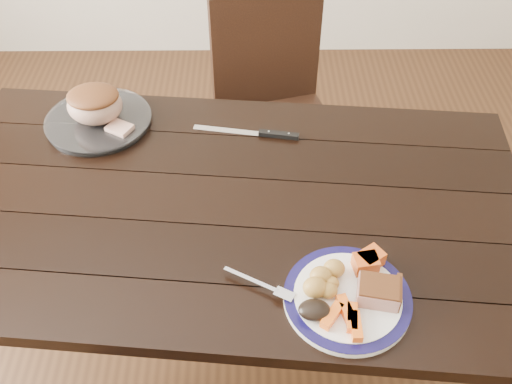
{
  "coord_description": "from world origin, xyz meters",
  "views": [
    {
      "loc": [
        0.07,
        -1.05,
        1.83
      ],
      "look_at": [
        0.08,
        -0.02,
        0.8
      ],
      "focal_mm": 40.0,
      "sensor_mm": 36.0,
      "label": 1
    }
  ],
  "objects_px": {
    "pork_slice": "(378,292)",
    "roast_joint": "(95,105)",
    "dinner_plate": "(347,299)",
    "serving_platter": "(99,122)",
    "carving_knife": "(266,134)",
    "dining_table": "(227,224)",
    "chair_far": "(274,104)",
    "fork": "(264,286)"
  },
  "relations": [
    {
      "from": "pork_slice",
      "to": "roast_joint",
      "type": "relative_size",
      "value": 0.56
    },
    {
      "from": "carving_knife",
      "to": "roast_joint",
      "type": "bearing_deg",
      "value": -176.48
    },
    {
      "from": "serving_platter",
      "to": "pork_slice",
      "type": "bearing_deg",
      "value": -41.38
    },
    {
      "from": "dining_table",
      "to": "pork_slice",
      "type": "distance_m",
      "value": 0.49
    },
    {
      "from": "dining_table",
      "to": "serving_platter",
      "type": "xyz_separation_m",
      "value": [
        -0.4,
        0.33,
        0.1
      ]
    },
    {
      "from": "dining_table",
      "to": "pork_slice",
      "type": "xyz_separation_m",
      "value": [
        0.35,
        -0.32,
        0.13
      ]
    },
    {
      "from": "carving_knife",
      "to": "pork_slice",
      "type": "bearing_deg",
      "value": -58.27
    },
    {
      "from": "pork_slice",
      "to": "roast_joint",
      "type": "height_order",
      "value": "roast_joint"
    },
    {
      "from": "fork",
      "to": "carving_knife",
      "type": "height_order",
      "value": "fork"
    },
    {
      "from": "chair_far",
      "to": "serving_platter",
      "type": "height_order",
      "value": "chair_far"
    },
    {
      "from": "fork",
      "to": "roast_joint",
      "type": "xyz_separation_m",
      "value": [
        -0.49,
        0.62,
        0.05
      ]
    },
    {
      "from": "dining_table",
      "to": "serving_platter",
      "type": "relative_size",
      "value": 5.39
    },
    {
      "from": "dining_table",
      "to": "carving_knife",
      "type": "xyz_separation_m",
      "value": [
        0.11,
        0.27,
        0.1
      ]
    },
    {
      "from": "serving_platter",
      "to": "roast_joint",
      "type": "height_order",
      "value": "roast_joint"
    },
    {
      "from": "chair_far",
      "to": "fork",
      "type": "bearing_deg",
      "value": 71.36
    },
    {
      "from": "dinner_plate",
      "to": "pork_slice",
      "type": "height_order",
      "value": "pork_slice"
    },
    {
      "from": "chair_far",
      "to": "roast_joint",
      "type": "height_order",
      "value": "chair_far"
    },
    {
      "from": "chair_far",
      "to": "pork_slice",
      "type": "relative_size",
      "value": 10.24
    },
    {
      "from": "dinner_plate",
      "to": "serving_platter",
      "type": "height_order",
      "value": "serving_platter"
    },
    {
      "from": "chair_far",
      "to": "carving_knife",
      "type": "distance_m",
      "value": 0.52
    },
    {
      "from": "serving_platter",
      "to": "fork",
      "type": "bearing_deg",
      "value": -51.65
    },
    {
      "from": "pork_slice",
      "to": "fork",
      "type": "distance_m",
      "value": 0.25
    },
    {
      "from": "chair_far",
      "to": "dinner_plate",
      "type": "distance_m",
      "value": 1.09
    },
    {
      "from": "dinner_plate",
      "to": "fork",
      "type": "xyz_separation_m",
      "value": [
        -0.19,
        0.03,
        0.01
      ]
    },
    {
      "from": "dining_table",
      "to": "dinner_plate",
      "type": "distance_m",
      "value": 0.44
    },
    {
      "from": "dining_table",
      "to": "roast_joint",
      "type": "bearing_deg",
      "value": 140.2
    },
    {
      "from": "pork_slice",
      "to": "carving_knife",
      "type": "relative_size",
      "value": 0.29
    },
    {
      "from": "serving_platter",
      "to": "dinner_plate",
      "type": "bearing_deg",
      "value": -43.72
    },
    {
      "from": "chair_far",
      "to": "fork",
      "type": "xyz_separation_m",
      "value": [
        -0.06,
        -1.03,
        0.25
      ]
    },
    {
      "from": "chair_far",
      "to": "roast_joint",
      "type": "distance_m",
      "value": 0.75
    },
    {
      "from": "dining_table",
      "to": "carving_knife",
      "type": "height_order",
      "value": "carving_knife"
    },
    {
      "from": "dinner_plate",
      "to": "serving_platter",
      "type": "xyz_separation_m",
      "value": [
        -0.68,
        0.65,
        0.0
      ]
    },
    {
      "from": "chair_far",
      "to": "dinner_plate",
      "type": "bearing_deg",
      "value": 81.62
    },
    {
      "from": "fork",
      "to": "roast_joint",
      "type": "bearing_deg",
      "value": 157.01
    },
    {
      "from": "chair_far",
      "to": "dinner_plate",
      "type": "height_order",
      "value": "chair_far"
    },
    {
      "from": "dining_table",
      "to": "pork_slice",
      "type": "height_order",
      "value": "pork_slice"
    },
    {
      "from": "carving_knife",
      "to": "fork",
      "type": "bearing_deg",
      "value": -81.54
    },
    {
      "from": "dining_table",
      "to": "chair_far",
      "type": "xyz_separation_m",
      "value": [
        0.16,
        0.74,
        -0.13
      ]
    },
    {
      "from": "pork_slice",
      "to": "carving_knife",
      "type": "bearing_deg",
      "value": 111.57
    },
    {
      "from": "fork",
      "to": "roast_joint",
      "type": "distance_m",
      "value": 0.79
    },
    {
      "from": "dinner_plate",
      "to": "carving_knife",
      "type": "distance_m",
      "value": 0.61
    },
    {
      "from": "pork_slice",
      "to": "fork",
      "type": "relative_size",
      "value": 0.55
    }
  ]
}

